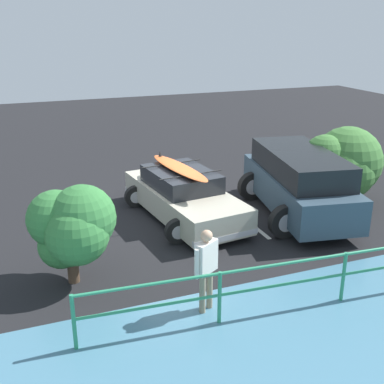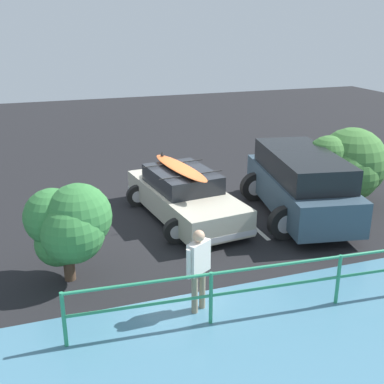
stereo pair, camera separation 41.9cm
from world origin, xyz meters
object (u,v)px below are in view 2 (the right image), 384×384
Objects in this scene: sedan_car at (184,195)px; bush_near_left at (68,227)px; suv_car at (300,183)px; bush_near_right at (348,167)px; person_bystander at (199,263)px.

bush_near_left reaches higher than sedan_car.
suv_car is 1.92m from bush_near_right.
bush_near_left is 0.83× the size of bush_near_right.
bush_near_left is (2.13, -1.99, 0.20)m from person_bystander.
bush_near_right reaches higher than bush_near_left.
bush_near_right reaches higher than suv_car.
bush_near_right is (-4.91, 0.48, 0.48)m from sedan_car.
sedan_car is at bearing -143.27° from bush_near_left.
person_bystander is 0.79× the size of bush_near_left.
suv_car reaches higher than sedan_car.
suv_car is 3.00× the size of person_bystander.
sedan_car is 4.96m from bush_near_right.
bush_near_left is (6.35, 1.52, 0.24)m from suv_car.
person_bystander is (1.17, 4.45, 0.35)m from sedan_car.
suv_car reaches higher than person_bystander.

